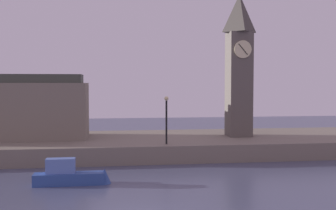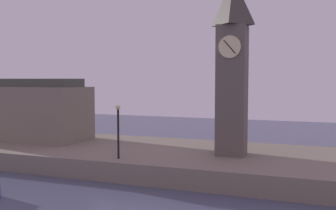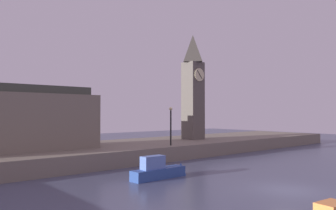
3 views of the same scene
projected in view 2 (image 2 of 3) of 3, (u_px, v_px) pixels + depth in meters
name	position (u px, v px, depth m)	size (l,w,h in m)	color
far_embankment	(107.00, 154.00, 33.75)	(70.00, 12.00, 1.50)	slate
clock_tower	(232.00, 64.00, 29.10)	(2.41, 2.45, 13.70)	#5B544C
parliament_hall	(3.00, 108.00, 38.46)	(17.56, 5.50, 10.33)	slate
streetlamp	(118.00, 125.00, 27.96)	(0.36, 0.36, 4.05)	black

